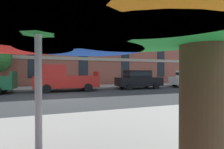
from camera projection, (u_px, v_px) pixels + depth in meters
ground_plane at (62, 98)px, 10.13m from camera, size 120.00×120.00×0.00m
sidewalk_far at (60, 88)px, 16.57m from camera, size 56.00×3.60×0.12m
apartment_building at (59, 18)px, 24.22m from camera, size 43.11×12.08×19.20m
pickup_red at (65, 79)px, 13.72m from camera, size 5.10×2.12×2.20m
sedan_black at (138, 79)px, 15.93m from camera, size 4.40×1.98×1.78m
sedan_white at (190, 78)px, 17.96m from camera, size 4.40×1.98×1.78m
patio_umbrella at (38, 13)px, 1.42m from camera, size 3.89×3.62×2.34m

